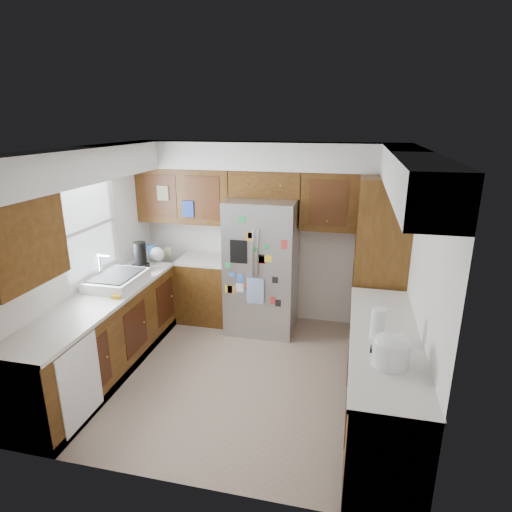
{
  "coord_description": "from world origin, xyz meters",
  "views": [
    {
      "loc": [
        1.13,
        -4.09,
        2.77
      ],
      "look_at": [
        0.11,
        0.35,
        1.32
      ],
      "focal_mm": 30.0,
      "sensor_mm": 36.0,
      "label": 1
    }
  ],
  "objects_px": {
    "fridge": "(262,266)",
    "paper_towel": "(378,323)",
    "rice_cooker": "(391,349)",
    "pantry": "(379,263)"
  },
  "relations": [
    {
      "from": "pantry",
      "to": "fridge",
      "type": "relative_size",
      "value": 1.19
    },
    {
      "from": "pantry",
      "to": "fridge",
      "type": "height_order",
      "value": "pantry"
    },
    {
      "from": "rice_cooker",
      "to": "paper_towel",
      "type": "relative_size",
      "value": 1.1
    },
    {
      "from": "pantry",
      "to": "paper_towel",
      "type": "bearing_deg",
      "value": -92.8
    },
    {
      "from": "pantry",
      "to": "rice_cooker",
      "type": "xyz_separation_m",
      "value": [
        -0.0,
        -2.11,
        -0.02
      ]
    },
    {
      "from": "pantry",
      "to": "fridge",
      "type": "bearing_deg",
      "value": 177.94
    },
    {
      "from": "paper_towel",
      "to": "rice_cooker",
      "type": "bearing_deg",
      "value": -79.43
    },
    {
      "from": "fridge",
      "to": "paper_towel",
      "type": "relative_size",
      "value": 6.49
    },
    {
      "from": "rice_cooker",
      "to": "fridge",
      "type": "bearing_deg",
      "value": 124.7
    },
    {
      "from": "rice_cooker",
      "to": "paper_towel",
      "type": "xyz_separation_m",
      "value": [
        -0.08,
        0.44,
        0.0
      ]
    }
  ]
}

